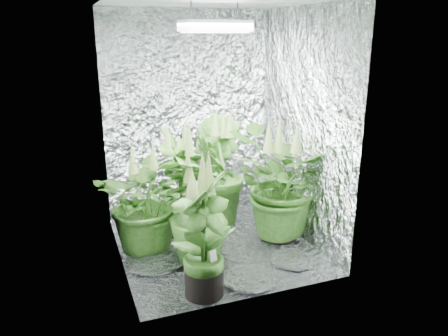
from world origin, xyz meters
TOP-DOWN VIEW (x-y plane):
  - ground at (0.00, 0.00)m, footprint 1.60×1.60m
  - walls at (0.00, 0.00)m, footprint 1.62×1.62m
  - ceiling at (0.00, 0.00)m, footprint 1.60×1.60m
  - grow_lamp at (0.00, 0.00)m, footprint 0.50×0.30m
  - plant_a at (-0.56, 0.15)m, footprint 0.99×0.99m
  - plant_b at (-0.21, 0.39)m, footprint 0.71×0.71m
  - plant_c at (0.18, 0.48)m, footprint 0.68×0.68m
  - plant_d at (-0.21, -0.19)m, footprint 0.62×0.62m
  - plant_e at (0.61, -0.03)m, footprint 1.20×1.20m
  - plant_f at (-0.31, -0.64)m, footprint 0.68×0.68m
  - circulation_fan at (0.58, 0.24)m, footprint 0.18×0.34m
  - plant_label at (-0.25, -0.67)m, footprint 0.06×0.05m

SIDE VIEW (x-z plane):
  - ground at x=0.00m, z-range 0.00..0.00m
  - circulation_fan at x=0.58m, z-range -0.03..0.36m
  - plant_label at x=-0.25m, z-range 0.25..0.35m
  - plant_d at x=-0.21m, z-range -0.04..0.90m
  - plant_a at x=-0.56m, z-range -0.02..0.91m
  - plant_f at x=-0.31m, z-range -0.05..0.97m
  - plant_b at x=-0.21m, z-range -0.05..1.00m
  - plant_e at x=0.61m, z-range -0.03..1.05m
  - plant_c at x=0.18m, z-range -0.04..1.08m
  - walls at x=0.00m, z-range 0.00..2.00m
  - grow_lamp at x=0.00m, z-range 1.72..1.94m
  - ceiling at x=0.00m, z-range 2.00..2.00m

